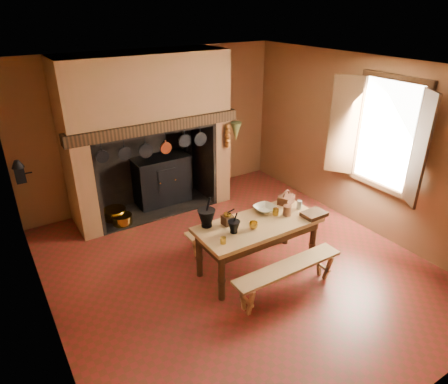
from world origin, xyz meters
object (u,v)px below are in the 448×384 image
Objects in this scene: bench_front at (288,273)px; wicker_basket at (286,199)px; coffee_grinder at (227,219)px; mixing_bowl at (265,209)px; iron_range at (162,179)px; work_table at (258,230)px.

wicker_basket is (0.69, 0.91, 0.50)m from bench_front.
coffee_grinder is 0.66m from mixing_bowl.
bench_front is at bearing -85.43° from iron_range.
iron_range reaches higher than work_table.
coffee_grinder is at bearing 160.59° from wicker_basket.
coffee_grinder is at bearing 153.19° from work_table.
iron_range is at bearing 82.97° from coffee_grinder.
iron_range is at bearing 95.70° from work_table.
bench_front is 5.18× the size of mixing_bowl.
mixing_bowl is at bearing 72.60° from bench_front.
mixing_bowl is (0.66, 0.03, -0.04)m from coffee_grinder.
work_table is at bearing -84.30° from iron_range.
coffee_grinder is 1.08m from wicker_basket.
work_table is 8.41× the size of coffee_grinder.
wicker_basket is at bearing 19.31° from work_table.
bench_front is at bearing -149.45° from wicker_basket.
iron_range is at bearing 94.57° from bench_front.
bench_front is (-0.00, -0.66, -0.31)m from work_table.
iron_range is 2.62m from wicker_basket.
coffee_grinder is (-0.38, 0.19, 0.20)m from work_table.
mixing_bowl is (0.54, -2.43, 0.32)m from iron_range.
mixing_bowl is at bearing -1.41° from coffee_grinder.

